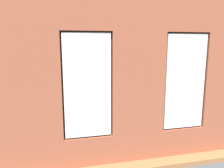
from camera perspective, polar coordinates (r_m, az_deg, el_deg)
ground_plane at (r=6.92m, az=-0.81°, el=-9.00°), size 6.20×5.89×0.10m
brick_wall_with_windows at (r=4.09m, az=6.95°, el=3.17°), size 5.60×0.30×3.48m
white_wall_right at (r=6.34m, az=-25.60°, el=4.75°), size 0.10×4.89×3.48m
couch_by_window at (r=4.92m, az=-2.83°, el=-12.61°), size 1.85×0.87×0.80m
couch_left at (r=7.27m, az=16.22°, el=-5.34°), size 0.96×2.10×0.80m
coffee_table at (r=6.78m, az=-0.67°, el=-5.62°), size 1.45×0.70×0.43m
cup_ceramic at (r=6.75m, az=-0.67°, el=-4.82°), size 0.07×0.07×0.09m
candle_jar at (r=6.67m, az=0.44°, el=-4.85°), size 0.08×0.08×0.12m
remote_silver at (r=6.97m, az=2.32°, el=-4.62°), size 0.18×0.11×0.02m
remote_black at (r=6.58m, az=-4.19°, el=-5.55°), size 0.15×0.16×0.02m
remote_gray at (r=6.81m, az=-2.33°, el=-4.99°), size 0.18×0.11×0.02m
media_console at (r=7.08m, az=-21.35°, el=-6.79°), size 0.91×0.42×0.49m
tv_flatscreen at (r=6.93m, az=-21.70°, el=-1.73°), size 1.20×0.20×0.78m
papasan_chair at (r=8.26m, az=-3.35°, el=-2.27°), size 1.06×1.06×0.68m
potted_plant_mid_room_small at (r=7.69m, az=6.10°, el=-4.23°), size 0.24×0.24×0.49m
potted_plant_near_tv at (r=6.05m, az=-17.78°, el=-5.21°), size 1.05×1.17×1.41m
potted_plant_foreground_right at (r=8.44m, az=-18.10°, el=-0.30°), size 1.03×1.01×1.31m
potted_plant_by_left_couch at (r=8.36m, az=8.88°, el=-2.28°), size 0.31×0.31×0.60m
potted_plant_corner_far_left at (r=5.84m, az=26.07°, el=-3.40°), size 1.05×1.19×1.55m
potted_plant_corner_near_left at (r=9.24m, az=10.19°, el=-0.03°), size 1.13×1.12×1.26m
potted_plant_between_couches at (r=5.27m, az=12.03°, el=-8.01°), size 0.64×0.64×0.98m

